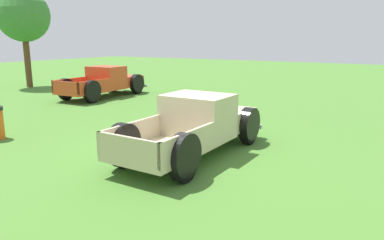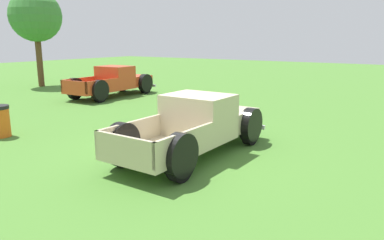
# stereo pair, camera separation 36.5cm
# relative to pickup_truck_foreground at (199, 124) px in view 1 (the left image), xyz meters

# --- Properties ---
(ground_plane) EXTENTS (80.00, 80.00, 0.00)m
(ground_plane) POSITION_rel_pickup_truck_foreground_xyz_m (-0.32, 0.27, -0.72)
(ground_plane) COLOR #477A2D
(pickup_truck_foreground) EXTENTS (4.93, 1.95, 1.50)m
(pickup_truck_foreground) POSITION_rel_pickup_truck_foreground_xyz_m (0.00, 0.00, 0.00)
(pickup_truck_foreground) COLOR #C6B793
(pickup_truck_foreground) RESTS_ON ground_plane
(pickup_truck_behind_left) EXTENTS (5.09, 2.16, 1.53)m
(pickup_truck_behind_left) POSITION_rel_pickup_truck_foreground_xyz_m (5.72, 8.84, 0.01)
(pickup_truck_behind_left) COLOR #D14723
(pickup_truck_behind_left) RESTS_ON ground_plane
(oak_tree_east) EXTENTS (3.07, 3.07, 5.78)m
(oak_tree_east) POSITION_rel_pickup_truck_foreground_xyz_m (5.85, 15.53, 3.49)
(oak_tree_east) COLOR brown
(oak_tree_east) RESTS_ON ground_plane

